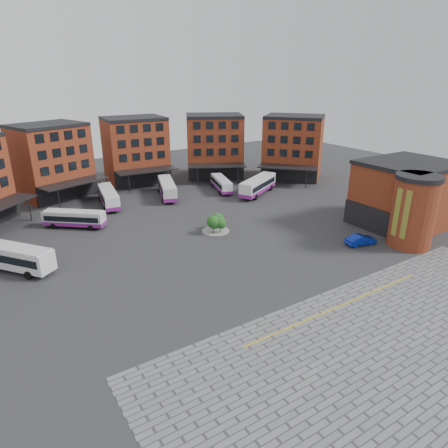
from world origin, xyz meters
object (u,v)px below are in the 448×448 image
bus_b (74,219)px  bus_f (258,185)px  bus_c (108,197)px  bus_e (221,184)px  tree_island (217,222)px  bus_a (11,256)px  blue_car (361,240)px  bus_d (167,188)px

bus_b → bus_f: (36.90, -0.94, 0.35)m
bus_c → bus_e: bearing=2.2°
bus_e → bus_f: 8.10m
tree_island → bus_e: (13.29, 19.70, -0.08)m
bus_a → bus_e: bus_a is taller
bus_a → blue_car: bearing=-60.3°
bus_a → bus_b: 15.26m
bus_d → bus_e: 11.93m
bus_b → bus_c: 11.82m
tree_island → bus_a: (-29.01, 3.09, 0.41)m
blue_car → bus_f: bearing=6.2°
tree_island → bus_d: bearing=85.9°
bus_d → blue_car: bearing=-51.4°
bus_a → tree_island: bearing=-43.3°
bus_e → blue_car: 35.57m
tree_island → blue_car: size_ratio=0.94×
bus_c → bus_e: (23.58, -2.94, -0.23)m
blue_car → bus_d: bearing=32.2°
bus_c → bus_f: size_ratio=0.95×
bus_e → blue_car: (1.88, -35.51, -0.74)m
bus_f → blue_car: bus_f is taller
bus_b → bus_e: bus_b is taller
tree_island → bus_f: bus_f is taller
tree_island → bus_a: bus_a is taller
bus_f → blue_car: size_ratio=2.61×
blue_car → bus_e: bearing=15.3°
bus_d → bus_f: size_ratio=0.98×
bus_f → blue_car: (-3.11, -29.13, -1.12)m
tree_island → bus_f: size_ratio=0.36×
bus_d → bus_f: 18.73m
bus_b → bus_c: (8.33, 8.37, 0.20)m
bus_c → bus_d: bus_d is taller
bus_c → bus_f: 30.04m
bus_b → tree_island: bearing=-87.6°
bus_d → blue_car: (13.63, -37.54, -1.02)m
bus_d → blue_car: bus_d is taller
bus_a → bus_d: 35.79m
bus_c → bus_a: bearing=-124.4°
bus_c → bus_b: bearing=-125.5°
bus_d → bus_e: size_ratio=1.18×
tree_island → bus_c: bus_c is taller
bus_b → bus_d: bus_d is taller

